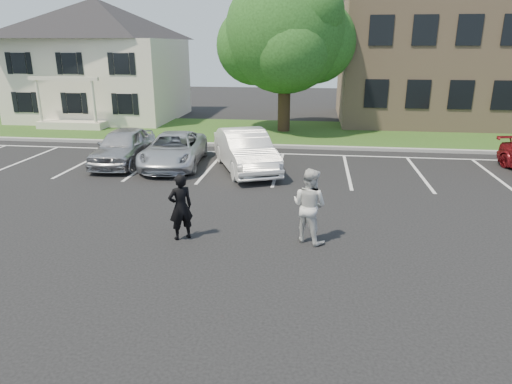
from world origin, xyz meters
The scene contains 11 objects.
ground_plane centered at (0.00, 0.00, 0.00)m, with size 90.00×90.00×0.00m, color black.
curb centered at (0.00, 12.00, 0.07)m, with size 40.00×0.30×0.15m, color gray.
grass_strip centered at (0.00, 16.00, 0.04)m, with size 44.00×8.00×0.08m, color #1F4517.
stall_lines centered at (1.40, 8.95, 0.01)m, with size 34.00×5.36×0.01m.
house centered at (-13.00, 19.97, 3.83)m, with size 10.30×9.22×7.60m.
tree centered at (-0.30, 16.40, 5.35)m, with size 7.80×7.20×8.80m.
man_black_suit centered at (-1.92, 0.64, 0.88)m, with size 0.64×0.42×1.76m, color black.
man_white_shirt centered at (1.37, 0.92, 0.97)m, with size 0.95×0.74×1.94m, color silver.
car_silver_west centered at (-6.58, 8.00, 0.76)m, with size 1.79×4.45×1.52m, color #AEAEB3.
car_silver_minivan centered at (-4.38, 7.98, 0.68)m, with size 2.24×4.86×1.35m, color #BABCC3.
car_white_sedan centered at (-1.30, 7.64, 0.81)m, with size 1.71×4.92×1.62m, color white.
Camera 1 is at (1.45, -10.06, 4.87)m, focal length 32.00 mm.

